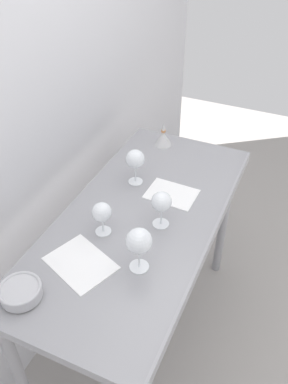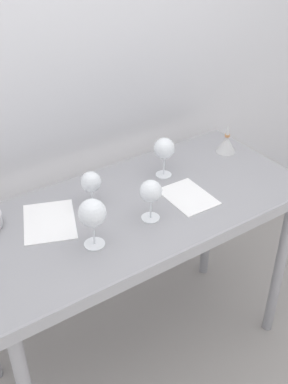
# 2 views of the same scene
# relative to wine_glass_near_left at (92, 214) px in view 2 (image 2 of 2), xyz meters

# --- Properties ---
(ground_plane) EXTENTS (6.00, 6.00, 0.00)m
(ground_plane) POSITION_rel_wine_glass_near_left_xyz_m (0.27, 0.12, -1.03)
(ground_plane) COLOR #9B9691
(back_wall) EXTENTS (3.80, 0.04, 2.60)m
(back_wall) POSITION_rel_wine_glass_near_left_xyz_m (0.27, 0.61, 0.27)
(back_wall) COLOR silver
(back_wall) RESTS_ON ground_plane
(steel_counter) EXTENTS (1.40, 0.65, 0.90)m
(steel_counter) POSITION_rel_wine_glass_near_left_xyz_m (0.27, 0.12, -0.24)
(steel_counter) COLOR gray
(steel_counter) RESTS_ON ground_plane
(wine_glass_near_left) EXTENTS (0.10, 0.10, 0.19)m
(wine_glass_near_left) POSITION_rel_wine_glass_near_left_xyz_m (0.00, 0.00, 0.00)
(wine_glass_near_left) COLOR white
(wine_glass_near_left) RESTS_ON steel_counter
(wine_glass_near_center) EXTENTS (0.09, 0.09, 0.17)m
(wine_glass_near_center) POSITION_rel_wine_glass_near_left_xyz_m (0.25, 0.02, -0.02)
(wine_glass_near_center) COLOR white
(wine_glass_near_center) RESTS_ON steel_counter
(wine_glass_far_left) EXTENTS (0.08, 0.08, 0.15)m
(wine_glass_far_left) POSITION_rel_wine_glass_near_left_xyz_m (0.11, 0.22, -0.03)
(wine_glass_far_left) COLOR white
(wine_glass_far_left) RESTS_ON steel_counter
(wine_glass_far_right) EXTENTS (0.09, 0.09, 0.18)m
(wine_glass_far_right) POSITION_rel_wine_glass_near_left_xyz_m (0.48, 0.24, -0.01)
(wine_glass_far_right) COLOR white
(wine_glass_far_right) RESTS_ON steel_counter
(tasting_sheet_upper) EXTENTS (0.27, 0.30, 0.00)m
(tasting_sheet_upper) POSITION_rel_wine_glass_near_left_xyz_m (-0.08, 0.21, -0.13)
(tasting_sheet_upper) COLOR white
(tasting_sheet_upper) RESTS_ON steel_counter
(tasting_sheet_lower) EXTENTS (0.17, 0.23, 0.00)m
(tasting_sheet_lower) POSITION_rel_wine_glass_near_left_xyz_m (0.46, 0.05, -0.13)
(tasting_sheet_lower) COLOR white
(tasting_sheet_lower) RESTS_ON steel_counter
(decanter_funnel) EXTENTS (0.09, 0.09, 0.13)m
(decanter_funnel) POSITION_rel_wine_glass_near_left_xyz_m (0.85, 0.25, -0.09)
(decanter_funnel) COLOR silver
(decanter_funnel) RESTS_ON steel_counter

